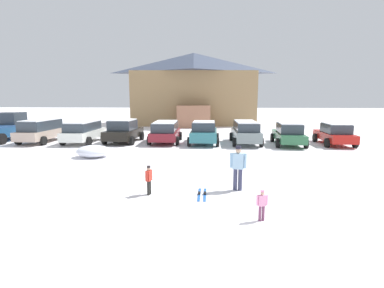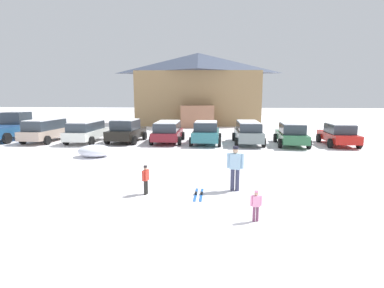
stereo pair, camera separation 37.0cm
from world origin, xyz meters
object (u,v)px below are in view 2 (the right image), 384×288
at_px(parked_maroon_van, 168,131).
at_px(skier_adult_in_blue_parka, 235,166).
at_px(skier_child_in_pink_snowsuit, 256,204).
at_px(parked_green_coupe, 291,134).
at_px(ski_lodge, 198,88).
at_px(parked_beige_suv, 46,130).
at_px(parked_teal_hatchback, 206,132).
at_px(pickup_truck, 9,127).
at_px(parked_grey_wagon, 248,132).
at_px(plowed_snow_pile, 95,151).
at_px(parked_white_suv, 87,131).
at_px(parked_red_sedan, 339,134).
at_px(pair_of_skis, 199,194).
at_px(parked_black_sedan, 126,131).
at_px(skier_child_in_red_jacket, 146,178).

xyz_separation_m(parked_maroon_van, skier_adult_in_blue_parka, (4.25, -11.30, 0.09)).
bearing_deg(skier_child_in_pink_snowsuit, parked_green_coupe, 72.30).
height_order(ski_lodge, parked_beige_suv, ski_lodge).
height_order(parked_teal_hatchback, pickup_truck, pickup_truck).
bearing_deg(parked_grey_wagon, plowed_snow_pile, -149.98).
xyz_separation_m(ski_lodge, parked_white_suv, (-7.45, -16.61, -3.54)).
bearing_deg(parked_red_sedan, parked_teal_hatchback, -179.94).
relative_size(parked_maroon_van, pickup_truck, 0.82).
distance_m(parked_green_coupe, plowed_snow_pile, 13.22).
distance_m(parked_maroon_van, parked_red_sedan, 12.21).
distance_m(parked_beige_suv, parked_red_sedan, 21.53).
bearing_deg(ski_lodge, parked_grey_wagon, -74.60).
bearing_deg(ski_lodge, parked_white_suv, -114.15).
bearing_deg(parked_grey_wagon, parked_white_suv, -179.24).
relative_size(parked_maroon_van, parked_teal_hatchback, 1.08).
height_order(pair_of_skis, plowed_snow_pile, plowed_snow_pile).
height_order(parked_grey_wagon, parked_green_coupe, parked_grey_wagon).
distance_m(parked_teal_hatchback, skier_child_in_pink_snowsuit, 13.65).
relative_size(ski_lodge, parked_white_suv, 3.45).
bearing_deg(pair_of_skis, pickup_truck, 142.02).
xyz_separation_m(parked_teal_hatchback, parked_green_coupe, (6.01, -0.22, -0.03)).
distance_m(parked_green_coupe, pickup_truck, 21.60).
bearing_deg(pickup_truck, parked_red_sedan, -1.81).
relative_size(skier_adult_in_blue_parka, skier_child_in_pink_snowsuit, 1.87).
distance_m(parked_beige_suv, parked_teal_hatchback, 12.21).
relative_size(ski_lodge, parked_black_sedan, 3.70).
xyz_separation_m(skier_child_in_pink_snowsuit, plowed_snow_pile, (-8.01, 8.39, -0.16)).
distance_m(skier_child_in_red_jacket, skier_child_in_pink_snowsuit, 4.13).
distance_m(parked_green_coupe, skier_child_in_red_jacket, 13.71).
bearing_deg(parked_red_sedan, plowed_snow_pile, -161.67).
xyz_separation_m(parked_red_sedan, skier_child_in_red_jacket, (-11.13, -11.48, -0.20)).
bearing_deg(parked_white_suv, ski_lodge, 65.85).
relative_size(ski_lodge, skier_adult_in_blue_parka, 9.19).
bearing_deg(parked_white_suv, parked_black_sedan, 7.26).
bearing_deg(parked_white_suv, plowed_snow_pile, -62.49).
distance_m(parked_teal_hatchback, parked_red_sedan, 9.32).
xyz_separation_m(ski_lodge, parked_maroon_van, (-1.38, -16.17, -3.55)).
xyz_separation_m(parked_black_sedan, parked_red_sedan, (15.35, -0.42, -0.07)).
bearing_deg(parked_maroon_van, pair_of_skis, -76.10).
xyz_separation_m(parked_white_suv, skier_child_in_pink_snowsuit, (10.72, -13.58, -0.36)).
distance_m(parked_maroon_van, plowed_snow_pile, 6.59).
bearing_deg(pair_of_skis, skier_child_in_red_jacket, -177.80).
relative_size(parked_teal_hatchback, plowed_snow_pile, 2.14).
height_order(parked_black_sedan, parked_maroon_van, parked_black_sedan).
bearing_deg(parked_teal_hatchback, parked_grey_wagon, 4.03).
bearing_deg(ski_lodge, parked_teal_hatchback, -84.84).
xyz_separation_m(skier_adult_in_blue_parka, skier_child_in_red_jacket, (-3.18, -0.67, -0.35)).
xyz_separation_m(parked_black_sedan, pickup_truck, (-9.52, 0.37, 0.13)).
xyz_separation_m(parked_white_suv, parked_teal_hatchback, (8.95, -0.05, -0.03)).
height_order(parked_white_suv, pair_of_skis, parked_white_suv).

